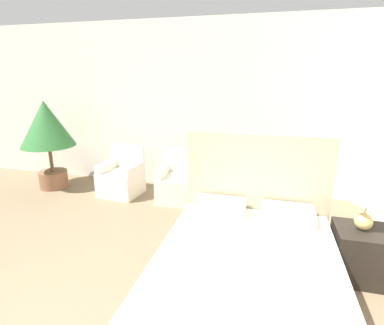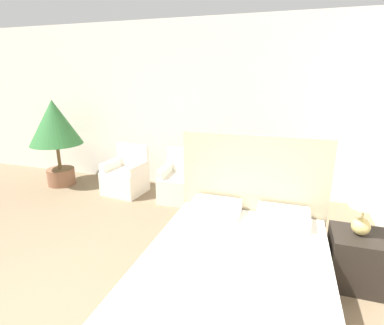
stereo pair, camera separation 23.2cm
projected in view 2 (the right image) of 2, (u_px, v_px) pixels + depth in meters
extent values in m
cube|color=silver|center=(191.00, 107.00, 5.25)|extent=(10.00, 0.06, 2.90)
cube|color=#4C4238|center=(232.00, 301.00, 2.56)|extent=(1.56, 2.03, 0.30)
cube|color=white|center=(234.00, 274.00, 2.48)|extent=(1.53, 1.99, 0.24)
cube|color=tan|center=(252.00, 196.00, 3.36)|extent=(1.59, 0.06, 1.39)
cube|color=white|center=(216.00, 208.00, 3.26)|extent=(0.52, 0.34, 0.14)
cube|color=white|center=(283.00, 217.00, 3.06)|extent=(0.52, 0.34, 0.14)
cube|color=silver|center=(125.00, 182.00, 5.23)|extent=(0.70, 0.66, 0.41)
cube|color=silver|center=(133.00, 155.00, 5.35)|extent=(0.64, 0.13, 0.42)
cube|color=silver|center=(111.00, 165.00, 5.26)|extent=(0.15, 0.54, 0.15)
cube|color=silver|center=(137.00, 168.00, 5.05)|extent=(0.15, 0.54, 0.15)
cube|color=silver|center=(181.00, 188.00, 4.92)|extent=(0.67, 0.62, 0.41)
cube|color=silver|center=(185.00, 160.00, 5.05)|extent=(0.64, 0.09, 0.42)
cube|color=silver|center=(165.00, 171.00, 4.91)|extent=(0.13, 0.54, 0.15)
cube|color=silver|center=(197.00, 174.00, 4.78)|extent=(0.13, 0.54, 0.15)
cylinder|color=brown|center=(61.00, 176.00, 5.66)|extent=(0.49, 0.49, 0.31)
cylinder|color=brown|center=(59.00, 156.00, 5.55)|extent=(0.06, 0.06, 0.47)
cone|color=#2D6B33|center=(54.00, 122.00, 5.37)|extent=(0.92, 0.92, 0.80)
cube|color=black|center=(358.00, 259.00, 2.93)|extent=(0.52, 0.49, 0.53)
sphere|color=tan|center=(361.00, 226.00, 2.85)|extent=(0.17, 0.17, 0.17)
cylinder|color=tan|center=(363.00, 213.00, 2.81)|extent=(0.02, 0.02, 0.12)
cone|color=silver|center=(366.00, 197.00, 2.77)|extent=(0.27, 0.27, 0.19)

